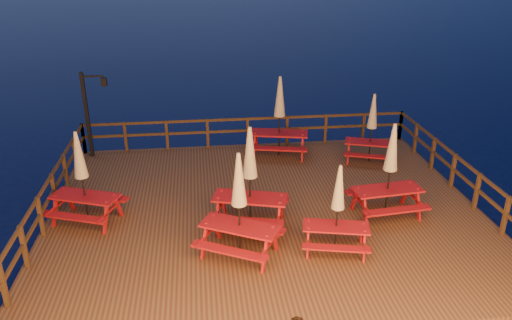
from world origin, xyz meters
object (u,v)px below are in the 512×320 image
at_px(picnic_table_0, 372,127).
at_px(picnic_table_1, 338,208).
at_px(lamp_post, 91,107).
at_px(picnic_table_2, 82,176).

distance_m(picnic_table_0, picnic_table_1, 5.78).
xyz_separation_m(lamp_post, picnic_table_0, (9.38, -1.63, -0.55)).
bearing_deg(picnic_table_0, picnic_table_1, -97.59).
relative_size(picnic_table_1, picnic_table_2, 0.88).
xyz_separation_m(picnic_table_0, picnic_table_1, (-2.60, -5.17, -0.07)).
height_order(picnic_table_1, picnic_table_2, picnic_table_2).
relative_size(picnic_table_0, picnic_table_2, 0.93).
height_order(lamp_post, picnic_table_2, lamp_post).
bearing_deg(picnic_table_2, picnic_table_1, 1.77).
xyz_separation_m(picnic_table_1, picnic_table_2, (-6.24, 2.16, 0.15)).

